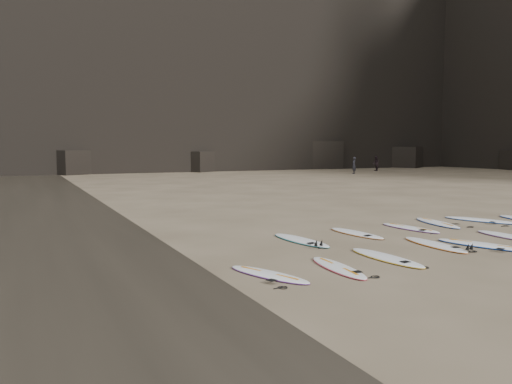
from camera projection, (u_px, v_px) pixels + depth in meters
ground at (448, 247)px, 13.95m from camera, size 240.00×240.00×0.00m
headland at (300, 10)px, 66.15m from camera, size 170.00×101.00×63.47m
surfboard_0 at (338, 267)px, 11.47m from camera, size 0.77×2.33×0.08m
surfboard_1 at (386, 257)px, 12.49m from camera, size 0.70×2.56×0.09m
surfboard_2 at (434, 244)px, 14.17m from camera, size 0.81×2.54×0.09m
surfboard_3 at (484, 245)px, 14.06m from camera, size 1.52×2.76×0.10m
surfboard_4 at (511, 237)px, 15.38m from camera, size 0.70×2.56×0.09m
surfboard_5 at (301, 240)px, 14.82m from camera, size 0.88×2.63×0.09m
surfboard_6 at (356, 233)px, 16.04m from camera, size 0.77×2.46×0.09m
surfboard_7 at (410, 228)px, 17.09m from camera, size 0.85×2.48×0.09m
surfboard_8 at (437, 223)px, 18.23m from camera, size 1.21×2.71×0.09m
surfboard_9 at (481, 220)px, 18.87m from camera, size 1.64×2.84×0.10m
surfboard_11 at (269, 274)px, 10.85m from camera, size 1.31×2.27×0.08m
person_a at (354, 165)px, 52.90m from camera, size 0.77×0.73×1.78m
person_b at (376, 163)px, 59.15m from camera, size 0.92×1.04×1.78m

